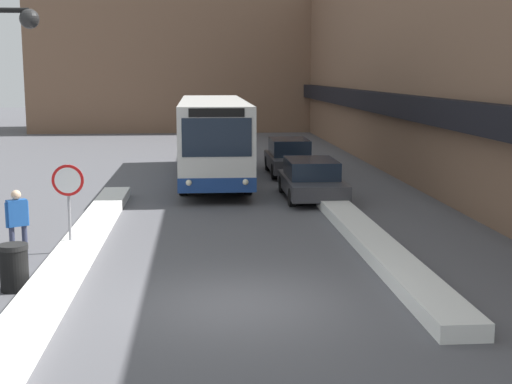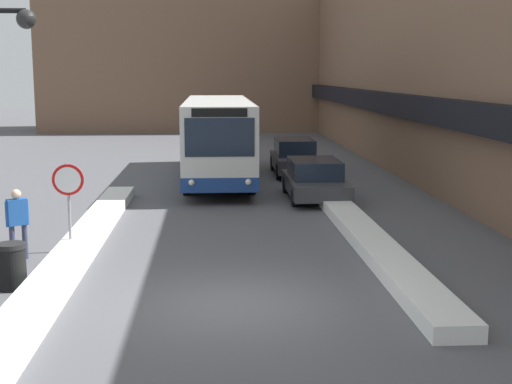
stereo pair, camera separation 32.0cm
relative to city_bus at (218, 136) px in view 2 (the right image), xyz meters
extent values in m
plane|color=#515156|center=(0.10, -16.20, -1.77)|extent=(160.00, 160.00, 0.00)
cube|color=brown|center=(10.10, 7.80, 3.29)|extent=(5.00, 60.00, 10.11)
cube|color=black|center=(7.35, 7.80, 1.28)|extent=(0.50, 60.00, 0.90)
cube|color=brown|center=(0.10, 27.04, 5.65)|extent=(26.00, 8.00, 14.84)
cube|color=silver|center=(-3.50, -12.19, -1.61)|extent=(0.90, 16.90, 0.31)
cube|color=silver|center=(3.70, -12.40, -1.60)|extent=(0.90, 12.19, 0.33)
cube|color=silver|center=(0.00, 0.01, 0.08)|extent=(2.57, 12.26, 2.79)
cube|color=navy|center=(0.00, 0.01, -1.07)|extent=(2.59, 12.28, 0.49)
cube|color=#192333|center=(0.00, 0.01, 0.48)|extent=(2.59, 11.28, 0.77)
cube|color=#192333|center=(0.00, -6.14, 0.50)|extent=(2.26, 0.03, 1.26)
cube|color=black|center=(0.00, -6.14, 1.30)|extent=(1.80, 0.03, 0.28)
sphere|color=#F2EAC6|center=(-0.93, -6.15, -0.96)|extent=(0.20, 0.20, 0.20)
sphere|color=#F2EAC6|center=(0.93, -6.15, -0.96)|extent=(0.20, 0.20, 0.20)
cylinder|color=black|center=(-1.17, -3.80, -1.23)|extent=(0.28, 1.07, 1.07)
cylinder|color=black|center=(1.17, -3.80, -1.23)|extent=(0.28, 1.07, 1.07)
cylinder|color=black|center=(-1.17, 3.81, -1.23)|extent=(0.28, 1.07, 1.07)
cylinder|color=black|center=(1.17, 3.81, -1.23)|extent=(0.28, 1.07, 1.07)
cube|color=#38383D|center=(3.30, -4.92, -1.27)|extent=(1.89, 4.47, 0.51)
cube|color=#192333|center=(3.30, -4.81, -0.71)|extent=(1.66, 2.46, 0.61)
cylinder|color=black|center=(4.17, -6.31, -1.46)|extent=(0.20, 0.60, 0.60)
cylinder|color=black|center=(2.44, -6.31, -1.46)|extent=(0.20, 0.60, 0.60)
cylinder|color=black|center=(4.17, -3.54, -1.46)|extent=(0.20, 0.60, 0.60)
cylinder|color=black|center=(2.44, -3.54, -1.46)|extent=(0.20, 0.60, 0.60)
cube|color=#38383D|center=(3.30, 1.16, -1.22)|extent=(1.79, 4.44, 0.58)
cube|color=#192333|center=(3.30, 1.27, -0.58)|extent=(1.57, 2.44, 0.69)
cylinder|color=black|center=(4.12, -0.21, -1.44)|extent=(0.20, 0.65, 0.65)
cylinder|color=black|center=(2.49, -0.21, -1.44)|extent=(0.20, 0.65, 0.65)
cylinder|color=black|center=(4.12, 2.54, -1.44)|extent=(0.20, 0.65, 0.65)
cylinder|color=black|center=(2.49, 2.54, -1.44)|extent=(0.20, 0.65, 0.65)
cylinder|color=gray|center=(-3.73, -11.91, -0.68)|extent=(0.07, 0.07, 2.16)
cylinder|color=red|center=(-3.73, -11.93, 0.02)|extent=(0.76, 0.03, 0.76)
cylinder|color=white|center=(-3.73, -11.94, 0.02)|extent=(0.62, 0.02, 0.62)
sphere|color=black|center=(-3.63, -15.52, 3.53)|extent=(0.36, 0.36, 0.36)
cylinder|color=#333851|center=(-4.91, -12.67, -1.35)|extent=(0.12, 0.12, 0.82)
cylinder|color=#333851|center=(-4.66, -12.52, -1.35)|extent=(0.12, 0.12, 0.82)
cube|color=#1E51A3|center=(-4.79, -12.59, -0.63)|extent=(0.49, 0.41, 0.62)
sphere|color=beige|center=(-4.79, -12.59, -0.21)|extent=(0.23, 0.23, 0.23)
cylinder|color=#1E51A3|center=(-4.98, -12.71, -0.66)|extent=(0.10, 0.10, 0.58)
cylinder|color=#1E51A3|center=(-4.60, -12.48, -0.66)|extent=(0.10, 0.10, 0.58)
cylinder|color=black|center=(-4.30, -14.96, -1.34)|extent=(0.56, 0.56, 0.85)
cylinder|color=black|center=(-4.30, -14.96, -0.87)|extent=(0.59, 0.59, 0.10)
camera|label=1|loc=(-0.57, -29.12, 2.55)|focal=50.00mm
camera|label=2|loc=(-0.25, -29.14, 2.55)|focal=50.00mm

